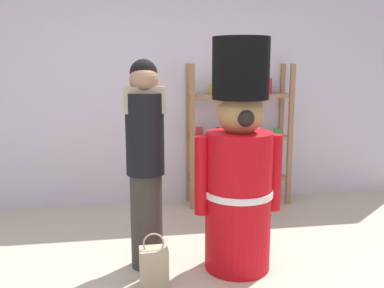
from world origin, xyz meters
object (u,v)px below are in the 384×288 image
Objects in this scene: merchandise_shelf at (239,132)px; teddy_bear_guard at (239,167)px; shopping_bag at (154,266)px; person_shopper at (145,159)px.

teddy_bear_guard is (-0.45, -1.61, -0.01)m from merchandise_shelf.
shopping_bag is at bearing -165.29° from teddy_bear_guard.
teddy_bear_guard reaches higher than merchandise_shelf.
teddy_bear_guard is at bearing -105.70° from merchandise_shelf.
teddy_bear_guard is at bearing -11.58° from person_shopper.
merchandise_shelf is 0.98× the size of person_shopper.
merchandise_shelf is 0.89× the size of teddy_bear_guard.
person_shopper is at bearing 168.42° from teddy_bear_guard.
teddy_bear_guard is 1.10× the size of person_shopper.
person_shopper reaches higher than merchandise_shelf.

